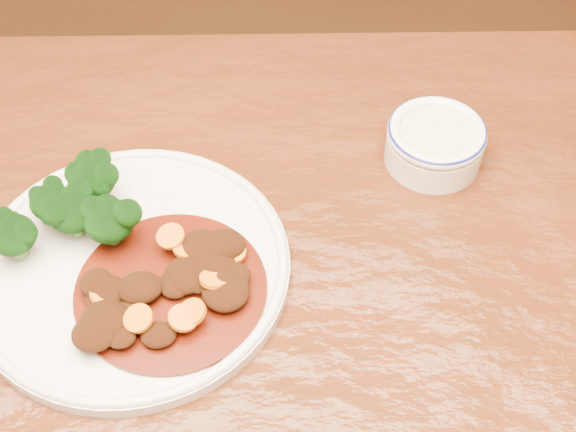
{
  "coord_description": "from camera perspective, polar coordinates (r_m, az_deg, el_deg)",
  "views": [
    {
      "loc": [
        0.01,
        -0.38,
        1.39
      ],
      "look_at": [
        0.05,
        0.13,
        0.77
      ],
      "focal_mm": 50.0,
      "sensor_mm": 36.0,
      "label": 1
    }
  ],
  "objects": [
    {
      "name": "mince_stew",
      "position": [
        0.75,
        -8.29,
        -4.97
      ],
      "size": [
        0.18,
        0.18,
        0.03
      ],
      "color": "#4C1308",
      "rests_on": "dinner_plate"
    },
    {
      "name": "broccoli_florets",
      "position": [
        0.8,
        -15.12,
        0.47
      ],
      "size": [
        0.14,
        0.11,
        0.05
      ],
      "color": "#618947",
      "rests_on": "dinner_plate"
    },
    {
      "name": "dining_table",
      "position": [
        0.81,
        -2.62,
        -11.87
      ],
      "size": [
        1.55,
        0.98,
        0.75
      ],
      "rotation": [
        0.0,
        0.0,
        -0.06
      ],
      "color": "#4C1E0D",
      "rests_on": "ground"
    },
    {
      "name": "dip_bowl",
      "position": [
        0.87,
        10.41,
        5.21
      ],
      "size": [
        0.11,
        0.11,
        0.05
      ],
      "rotation": [
        0.0,
        0.0,
        -0.04
      ],
      "color": "white",
      "rests_on": "dining_table"
    },
    {
      "name": "dinner_plate",
      "position": [
        0.79,
        -11.04,
        -3.52
      ],
      "size": [
        0.31,
        0.31,
        0.02
      ],
      "rotation": [
        0.0,
        0.0,
        0.4
      ],
      "color": "silver",
      "rests_on": "dining_table"
    }
  ]
}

